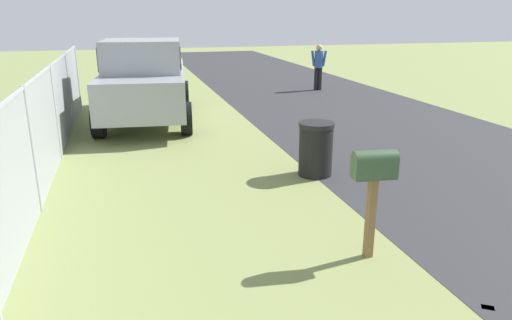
# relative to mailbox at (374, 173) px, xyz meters

# --- Properties ---
(mailbox) EXTENTS (0.25, 0.51, 1.29)m
(mailbox) POSITION_rel_mailbox_xyz_m (0.00, 0.00, 0.00)
(mailbox) COLOR brown
(mailbox) RESTS_ON ground
(pickup_truck) EXTENTS (5.47, 2.67, 2.09)m
(pickup_truck) POSITION_rel_mailbox_xyz_m (7.98, 2.08, 0.08)
(pickup_truck) COLOR #93999E
(pickup_truck) RESTS_ON ground
(trash_bin) EXTENTS (0.61, 0.61, 0.94)m
(trash_bin) POSITION_rel_mailbox_xyz_m (2.87, -0.50, -0.56)
(trash_bin) COLOR black
(trash_bin) RESTS_ON ground
(pedestrian) EXTENTS (0.30, 0.54, 1.61)m
(pedestrian) POSITION_rel_mailbox_xyz_m (11.56, -4.15, -0.10)
(pedestrian) COLOR black
(pedestrian) RESTS_ON ground
(fence_section) EXTENTS (15.83, 0.07, 1.80)m
(fence_section) POSITION_rel_mailbox_xyz_m (2.44, 3.90, -0.06)
(fence_section) COLOR #9EA3A8
(fence_section) RESTS_ON ground
(litter_wrapper_by_mailbox) EXTENTS (0.14, 0.15, 0.01)m
(litter_wrapper_by_mailbox) POSITION_rel_mailbox_xyz_m (-1.24, -0.63, -1.03)
(litter_wrapper_by_mailbox) COLOR silver
(litter_wrapper_by_mailbox) RESTS_ON ground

